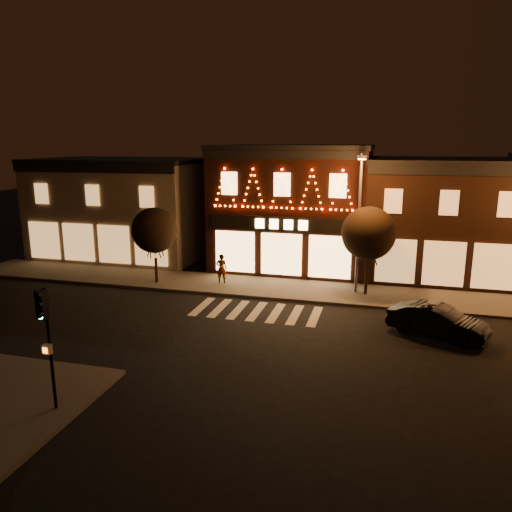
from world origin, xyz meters
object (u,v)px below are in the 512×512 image
at_px(streetlamp_mid, 359,213).
at_px(pedestrian, 222,269).
at_px(traffic_signal_near, 45,326).
at_px(dark_sedan, 438,321).

distance_m(streetlamp_mid, pedestrian, 8.79).
height_order(traffic_signal_near, streetlamp_mid, streetlamp_mid).
xyz_separation_m(traffic_signal_near, streetlamp_mid, (8.51, 15.21, 1.69)).
bearing_deg(dark_sedan, traffic_signal_near, 151.66).
height_order(streetlamp_mid, dark_sedan, streetlamp_mid).
distance_m(streetlamp_mid, dark_sedan, 7.63).
relative_size(traffic_signal_near, dark_sedan, 0.94).
bearing_deg(streetlamp_mid, traffic_signal_near, -115.95).
bearing_deg(traffic_signal_near, streetlamp_mid, 67.68).
bearing_deg(streetlamp_mid, pedestrian, -176.28).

